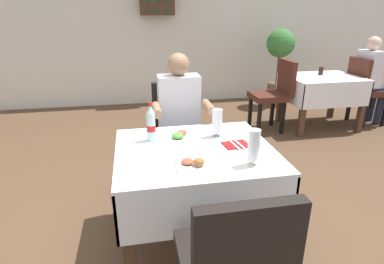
{
  "coord_description": "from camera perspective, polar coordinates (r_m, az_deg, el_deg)",
  "views": [
    {
      "loc": [
        -0.3,
        -1.82,
        1.59
      ],
      "look_at": [
        0.07,
        0.14,
        0.82
      ],
      "focal_mm": 29.34,
      "sensor_mm": 36.0,
      "label": 1
    }
  ],
  "objects": [
    {
      "name": "seated_diner_far",
      "position": [
        2.77,
        -2.2,
        2.71
      ],
      "size": [
        0.5,
        0.46,
        1.26
      ],
      "color": "#282D42",
      "rests_on": "ground"
    },
    {
      "name": "ground_plane",
      "position": [
        2.43,
        -1.07,
        -19.58
      ],
      "size": [
        11.0,
        11.0,
        0.0
      ],
      "primitive_type": "plane",
      "color": "brown"
    },
    {
      "name": "background_dining_table",
      "position": [
        4.81,
        22.43,
        7.18
      ],
      "size": [
        0.99,
        0.78,
        0.74
      ],
      "color": "white",
      "rests_on": "ground"
    },
    {
      "name": "chair_near_camera_side",
      "position": [
        1.5,
        7.34,
        -22.73
      ],
      "size": [
        0.44,
        0.5,
        0.97
      ],
      "color": "black",
      "rests_on": "ground"
    },
    {
      "name": "cola_bottle_primary",
      "position": [
        2.18,
        -7.48,
        1.44
      ],
      "size": [
        0.06,
        0.06,
        0.28
      ],
      "color": "silver",
      "rests_on": "main_dining_table"
    },
    {
      "name": "back_wall",
      "position": [
        5.69,
        -8.22,
        19.69
      ],
      "size": [
        11.0,
        0.12,
        2.91
      ],
      "primitive_type": "cube",
      "color": "silver",
      "rests_on": "ground"
    },
    {
      "name": "napkin_cutlery_set",
      "position": [
        2.15,
        8.0,
        -2.26
      ],
      "size": [
        0.18,
        0.19,
        0.01
      ],
      "color": "maroon",
      "rests_on": "main_dining_table"
    },
    {
      "name": "background_chair_right",
      "position": [
        5.22,
        29.01,
        7.17
      ],
      "size": [
        0.5,
        0.44,
        0.97
      ],
      "color": "#4C2319",
      "rests_on": "ground"
    },
    {
      "name": "background_table_tumbler",
      "position": [
        4.86,
        22.39,
        10.22
      ],
      "size": [
        0.06,
        0.06,
        0.11
      ],
      "primitive_type": "cylinder",
      "color": "black",
      "rests_on": "background_dining_table"
    },
    {
      "name": "wall_bottle_rack",
      "position": [
        5.54,
        -6.4,
        22.5
      ],
      "size": [
        0.56,
        0.21,
        0.42
      ],
      "color": "#472D1E"
    },
    {
      "name": "plate_near_camera",
      "position": [
        1.86,
        0.32,
        -5.56
      ],
      "size": [
        0.22,
        0.22,
        0.06
      ],
      "color": "white",
      "rests_on": "main_dining_table"
    },
    {
      "name": "chair_far_diner_seat",
      "position": [
        2.92,
        -2.73,
        0.44
      ],
      "size": [
        0.44,
        0.5,
        0.97
      ],
      "color": "black",
      "rests_on": "ground"
    },
    {
      "name": "background_patron",
      "position": [
        5.22,
        29.74,
        8.82
      ],
      "size": [
        0.46,
        0.5,
        1.26
      ],
      "color": "#282D42",
      "rests_on": "ground"
    },
    {
      "name": "main_dining_table",
      "position": [
        2.16,
        0.5,
        -7.21
      ],
      "size": [
        1.04,
        0.9,
        0.74
      ],
      "color": "white",
      "rests_on": "ground"
    },
    {
      "name": "background_chair_left",
      "position": [
        4.46,
        14.74,
        7.15
      ],
      "size": [
        0.5,
        0.44,
        0.97
      ],
      "color": "#4C2319",
      "rests_on": "ground"
    },
    {
      "name": "potted_plant_corner",
      "position": [
        5.67,
        15.57,
        12.85
      ],
      "size": [
        0.47,
        0.47,
        1.31
      ],
      "color": "brown",
      "rests_on": "ground"
    },
    {
      "name": "plate_far_diner",
      "position": [
        2.22,
        -2.1,
        -0.9
      ],
      "size": [
        0.22,
        0.22,
        0.05
      ],
      "color": "white",
      "rests_on": "main_dining_table"
    },
    {
      "name": "beer_glass_middle",
      "position": [
        2.25,
        4.58,
        1.71
      ],
      "size": [
        0.07,
        0.07,
        0.2
      ],
      "color": "white",
      "rests_on": "main_dining_table"
    },
    {
      "name": "beer_glass_left",
      "position": [
        1.85,
        11.15,
        -2.8
      ],
      "size": [
        0.07,
        0.07,
        0.22
      ],
      "color": "white",
      "rests_on": "main_dining_table"
    }
  ]
}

